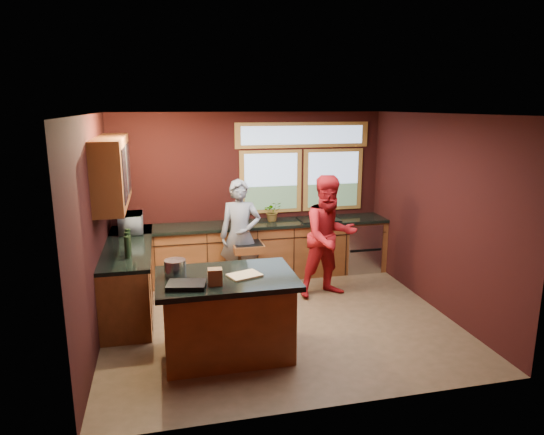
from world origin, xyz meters
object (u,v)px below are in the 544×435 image
object	(u,v)px
island	(227,315)
person_grey	(240,236)
cutting_board	(245,275)
stock_pot	(175,268)
person_red	(329,237)

from	to	relation	value
island	person_grey	world-z (taller)	person_grey
person_grey	cutting_board	distance (m)	2.04
person_grey	cutting_board	bearing A→B (deg)	-85.39
person_grey	cutting_board	size ratio (longest dim) A/B	4.92
cutting_board	stock_pot	distance (m)	0.78
island	stock_pot	bearing A→B (deg)	164.74
person_grey	stock_pot	world-z (taller)	person_grey
person_grey	person_red	xyz separation A→B (m)	(1.24, -0.54, 0.05)
cutting_board	stock_pot	bearing A→B (deg)	165.07
island	person_grey	xyz separation A→B (m)	(0.48, 1.96, 0.38)
island	cutting_board	distance (m)	0.52
person_grey	stock_pot	bearing A→B (deg)	-107.04
cutting_board	island	bearing A→B (deg)	165.96
person_grey	person_red	world-z (taller)	person_red
island	cutting_board	size ratio (longest dim) A/B	4.43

